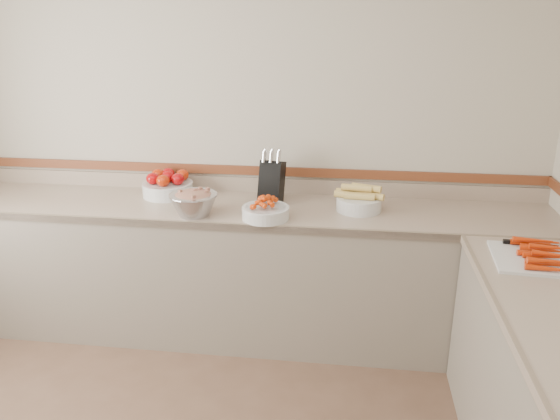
# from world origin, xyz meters

# --- Properties ---
(back_wall) EXTENTS (4.00, 0.00, 4.00)m
(back_wall) POSITION_xyz_m (0.00, 2.00, 1.30)
(back_wall) COLOR #B4A995
(back_wall) RESTS_ON ground_plane
(counter_back) EXTENTS (4.00, 0.65, 1.08)m
(counter_back) POSITION_xyz_m (0.00, 1.68, 0.45)
(counter_back) COLOR gray
(counter_back) RESTS_ON ground_plane
(knife_block) EXTENTS (0.17, 0.20, 0.35)m
(knife_block) POSITION_xyz_m (0.24, 1.80, 1.04)
(knife_block) COLOR black
(knife_block) RESTS_ON counter_back
(tomato_bowl) EXTENTS (0.33, 0.33, 0.16)m
(tomato_bowl) POSITION_xyz_m (-0.47, 1.83, 0.97)
(tomato_bowl) COLOR silver
(tomato_bowl) RESTS_ON counter_back
(cherry_tomato_bowl) EXTENTS (0.28, 0.28, 0.15)m
(cherry_tomato_bowl) POSITION_xyz_m (0.25, 1.47, 0.95)
(cherry_tomato_bowl) COLOR silver
(cherry_tomato_bowl) RESTS_ON counter_back
(corn_bowl) EXTENTS (0.31, 0.28, 0.16)m
(corn_bowl) POSITION_xyz_m (0.79, 1.69, 0.96)
(corn_bowl) COLOR silver
(corn_bowl) RESTS_ON counter_back
(rhubarb_bowl) EXTENTS (0.29, 0.29, 0.17)m
(rhubarb_bowl) POSITION_xyz_m (-0.19, 1.47, 0.98)
(rhubarb_bowl) COLOR #B2B2BA
(rhubarb_bowl) RESTS_ON counter_back
(cutting_board) EXTENTS (0.52, 0.42, 0.07)m
(cutting_board) POSITION_xyz_m (1.69, 1.06, 0.92)
(cutting_board) COLOR silver
(cutting_board) RESTS_ON counter_right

